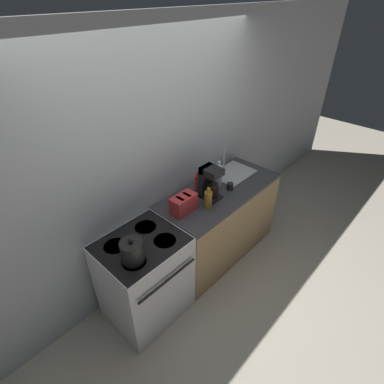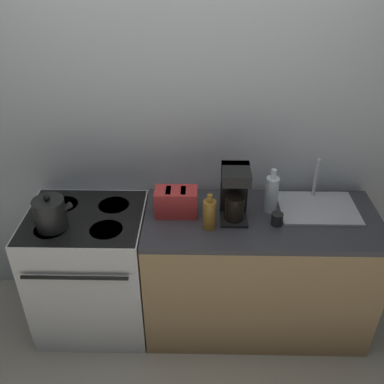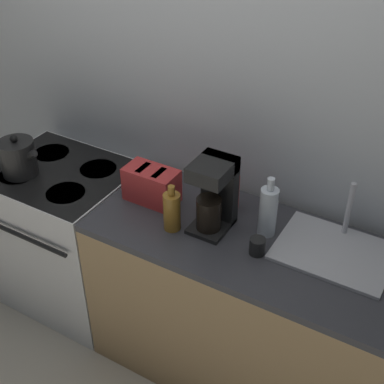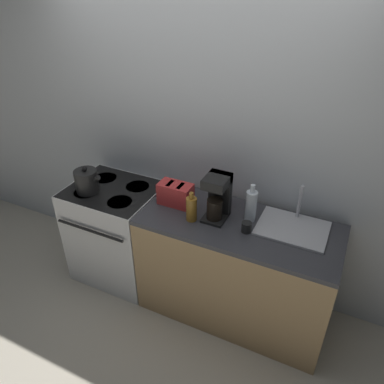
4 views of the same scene
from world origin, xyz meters
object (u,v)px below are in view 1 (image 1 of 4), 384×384
(bottle_clear, at_px, (218,175))
(cup_black, at_px, (230,186))
(coffee_maker, at_px, (209,182))
(bottle_red, at_px, (198,183))
(toaster, at_px, (184,204))
(kettle, at_px, (132,251))
(stove, at_px, (145,277))
(bottle_amber, at_px, (208,199))

(bottle_clear, xyz_separation_m, cup_black, (0.02, -0.15, -0.09))
(coffee_maker, xyz_separation_m, bottle_clear, (0.24, 0.07, -0.06))
(cup_black, bearing_deg, bottle_red, 135.01)
(coffee_maker, relative_size, cup_black, 4.54)
(toaster, height_order, cup_black, toaster)
(bottle_red, bearing_deg, toaster, -158.21)
(bottle_red, bearing_deg, kettle, -164.82)
(kettle, distance_m, cup_black, 1.35)
(stove, xyz_separation_m, bottle_clear, (1.17, 0.09, 0.57))
(coffee_maker, bearing_deg, stove, -178.69)
(kettle, relative_size, coffee_maker, 0.67)
(toaster, xyz_separation_m, bottle_amber, (0.20, -0.14, 0.01))
(bottle_amber, relative_size, bottle_red, 1.05)
(kettle, xyz_separation_m, bottle_red, (1.10, 0.30, -0.00))
(bottle_amber, distance_m, bottle_red, 0.33)
(bottle_clear, bearing_deg, stove, -175.70)
(coffee_maker, bearing_deg, bottle_clear, 15.82)
(stove, relative_size, kettle, 3.86)
(coffee_maker, distance_m, bottle_red, 0.19)
(coffee_maker, height_order, bottle_clear, coffee_maker)
(coffee_maker, relative_size, bottle_amber, 1.51)
(bottle_red, bearing_deg, bottle_amber, -119.52)
(stove, xyz_separation_m, coffee_maker, (0.94, 0.02, 0.63))
(coffee_maker, bearing_deg, kettle, -173.10)
(bottle_amber, bearing_deg, bottle_clear, 25.60)
(toaster, bearing_deg, bottle_amber, -34.30)
(kettle, xyz_separation_m, cup_black, (1.35, 0.05, -0.06))
(cup_black, bearing_deg, bottle_amber, -174.70)
(toaster, bearing_deg, cup_black, -9.37)
(bottle_clear, bearing_deg, coffee_maker, -164.18)
(kettle, relative_size, bottle_amber, 1.01)
(stove, bearing_deg, coffee_maker, 1.31)
(bottle_clear, relative_size, bottle_amber, 1.28)
(cup_black, bearing_deg, stove, 177.14)
(stove, height_order, cup_black, cup_black)
(kettle, bearing_deg, toaster, 11.71)
(toaster, distance_m, cup_black, 0.62)
(bottle_red, height_order, cup_black, bottle_red)
(toaster, relative_size, coffee_maker, 0.74)
(stove, relative_size, toaster, 3.48)
(bottle_red, bearing_deg, cup_black, -44.99)
(kettle, relative_size, cup_black, 3.05)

